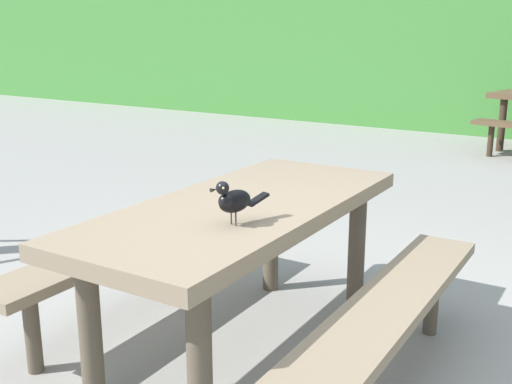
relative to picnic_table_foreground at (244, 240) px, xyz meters
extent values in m
cube|color=#84725B|center=(0.00, 0.00, 0.15)|extent=(0.82, 1.82, 0.07)
cylinder|color=brown|center=(-0.24, -0.71, -0.22)|extent=(0.09, 0.09, 0.67)
cylinder|color=brown|center=(0.29, -0.69, -0.22)|extent=(0.09, 0.09, 0.67)
cylinder|color=brown|center=(-0.29, 0.69, -0.22)|extent=(0.09, 0.09, 0.67)
cylinder|color=brown|center=(0.24, 0.71, -0.22)|extent=(0.09, 0.09, 0.67)
cube|color=#84725B|center=(-0.70, -0.02, -0.14)|extent=(0.33, 1.72, 0.05)
cylinder|color=brown|center=(-0.68, -0.66, -0.36)|extent=(0.07, 0.07, 0.39)
cylinder|color=brown|center=(-0.72, 0.62, -0.36)|extent=(0.07, 0.07, 0.39)
cube|color=#84725B|center=(0.70, 0.02, -0.14)|extent=(0.33, 1.72, 0.05)
cylinder|color=brown|center=(0.68, 0.66, -0.36)|extent=(0.07, 0.07, 0.39)
ellipsoid|color=black|center=(0.17, -0.30, 0.28)|extent=(0.11, 0.16, 0.09)
ellipsoid|color=black|center=(0.15, -0.34, 0.29)|extent=(0.08, 0.08, 0.06)
sphere|color=black|center=(0.15, -0.36, 0.34)|extent=(0.05, 0.05, 0.05)
sphere|color=#EAE08C|center=(0.17, -0.38, 0.35)|extent=(0.01, 0.01, 0.01)
sphere|color=#EAE08C|center=(0.13, -0.37, 0.35)|extent=(0.01, 0.01, 0.01)
cone|color=black|center=(0.14, -0.40, 0.34)|extent=(0.02, 0.03, 0.02)
cube|color=black|center=(0.20, -0.19, 0.27)|extent=(0.06, 0.10, 0.04)
cylinder|color=#47423D|center=(0.18, -0.31, 0.21)|extent=(0.01, 0.01, 0.05)
cylinder|color=#47423D|center=(0.15, -0.31, 0.21)|extent=(0.01, 0.01, 0.05)
cylinder|color=#382B1D|center=(-0.15, 6.03, -0.22)|extent=(0.09, 0.09, 0.67)
cylinder|color=#382B1D|center=(-0.17, 5.59, -0.36)|extent=(0.07, 0.07, 0.39)
camera|label=1|loc=(1.49, -2.17, 0.91)|focal=42.93mm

